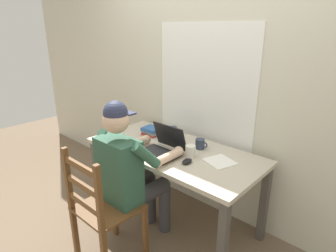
% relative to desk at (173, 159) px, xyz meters
% --- Properties ---
extents(ground_plane, '(8.00, 8.00, 0.00)m').
position_rel_desk_xyz_m(ground_plane, '(0.00, 0.00, -0.65)').
color(ground_plane, brown).
extents(back_wall, '(6.00, 0.08, 2.60)m').
position_rel_desk_xyz_m(back_wall, '(-0.00, 0.45, 0.65)').
color(back_wall, beige).
rests_on(back_wall, ground).
extents(desk, '(1.55, 0.74, 0.74)m').
position_rel_desk_xyz_m(desk, '(0.00, 0.00, 0.00)').
color(desk, '#BCB29E').
rests_on(desk, ground).
extents(seated_person, '(0.50, 0.60, 1.26)m').
position_rel_desk_xyz_m(seated_person, '(-0.05, -0.44, 0.05)').
color(seated_person, '#2D5642').
rests_on(seated_person, ground).
extents(wooden_chair, '(0.42, 0.42, 0.96)m').
position_rel_desk_xyz_m(wooden_chair, '(-0.05, -0.72, -0.17)').
color(wooden_chair, brown).
rests_on(wooden_chair, ground).
extents(laptop, '(0.33, 0.30, 0.23)m').
position_rel_desk_xyz_m(laptop, '(-0.02, -0.12, 0.15)').
color(laptop, black).
rests_on(laptop, desk).
extents(computer_mouse, '(0.06, 0.10, 0.03)m').
position_rel_desk_xyz_m(computer_mouse, '(0.26, -0.14, 0.11)').
color(computer_mouse, black).
rests_on(computer_mouse, desk).
extents(coffee_mug_white, '(0.12, 0.08, 0.10)m').
position_rel_desk_xyz_m(coffee_mug_white, '(0.20, -0.02, 0.14)').
color(coffee_mug_white, silver).
rests_on(coffee_mug_white, desk).
extents(coffee_mug_dark, '(0.12, 0.08, 0.09)m').
position_rel_desk_xyz_m(coffee_mug_dark, '(0.17, 0.16, 0.14)').
color(coffee_mug_dark, '#2D384C').
rests_on(coffee_mug_dark, desk).
extents(coffee_mug_spare, '(0.11, 0.08, 0.10)m').
position_rel_desk_xyz_m(coffee_mug_spare, '(-0.19, 0.21, 0.14)').
color(coffee_mug_spare, '#2D384C').
rests_on(coffee_mug_spare, desk).
extents(book_stack_main, '(0.18, 0.16, 0.08)m').
position_rel_desk_xyz_m(book_stack_main, '(-0.38, 0.11, 0.14)').
color(book_stack_main, '#BC332D').
rests_on(book_stack_main, desk).
extents(paper_pile_near_laptop, '(0.26, 0.26, 0.01)m').
position_rel_desk_xyz_m(paper_pile_near_laptop, '(0.44, 0.06, 0.10)').
color(paper_pile_near_laptop, white).
rests_on(paper_pile_near_laptop, desk).
extents(landscape_photo_print, '(0.15, 0.13, 0.00)m').
position_rel_desk_xyz_m(landscape_photo_print, '(-0.34, -0.21, 0.09)').
color(landscape_photo_print, gold).
rests_on(landscape_photo_print, desk).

